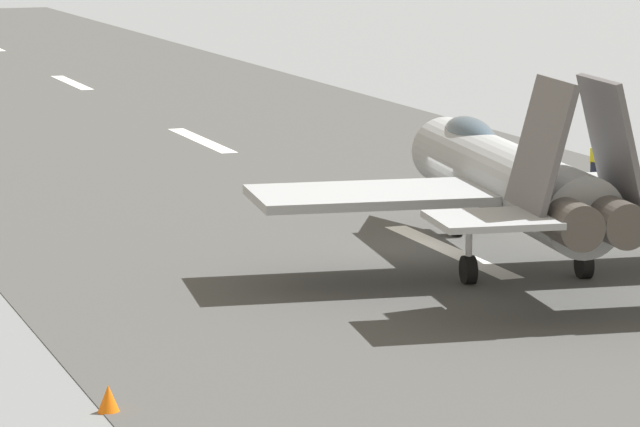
% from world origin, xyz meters
% --- Properties ---
extents(ground_plane, '(400.00, 400.00, 0.00)m').
position_xyz_m(ground_plane, '(0.00, 0.00, 0.00)').
color(ground_plane, slate).
extents(runway_strip, '(240.00, 26.00, 0.02)m').
position_xyz_m(runway_strip, '(-0.02, 0.00, 0.01)').
color(runway_strip, '#434341').
rests_on(runway_strip, ground).
extents(fighter_jet, '(16.49, 14.59, 5.69)m').
position_xyz_m(fighter_jet, '(-2.99, -0.50, 2.49)').
color(fighter_jet, '#969B9F').
rests_on(fighter_jet, ground).
extents(crew_person, '(0.70, 0.36, 1.56)m').
position_xyz_m(crew_person, '(8.36, -9.79, 0.78)').
color(crew_person, '#1E2338').
rests_on(crew_person, ground).
extents(marker_cone_near, '(0.44, 0.44, 0.55)m').
position_xyz_m(marker_cone_near, '(-12.56, 12.86, 0.28)').
color(marker_cone_near, orange).
rests_on(marker_cone_near, ground).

